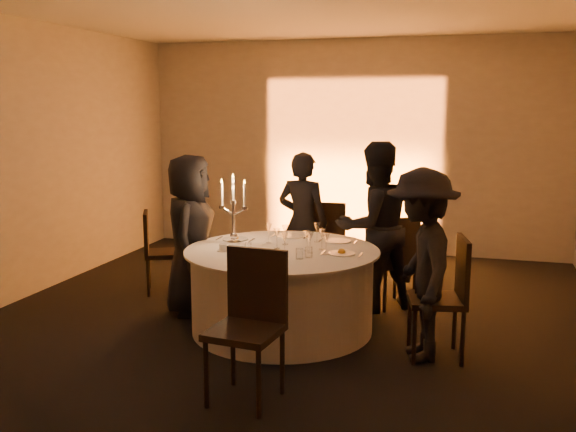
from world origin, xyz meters
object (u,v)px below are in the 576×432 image
(chair_right, at_px, (447,290))
(candelabra, at_px, (234,219))
(chair_left, at_px, (156,247))
(chair_back_left, at_px, (329,237))
(chair_front, at_px, (250,315))
(guest_right, at_px, (421,265))
(guest_left, at_px, (190,235))
(coffee_cup, at_px, (223,248))
(banquet_table, at_px, (282,290))
(guest_back_left, at_px, (303,223))
(chair_back_right, at_px, (395,256))
(guest_back_right, at_px, (374,227))

(chair_right, height_order, candelabra, candelabra)
(chair_left, bearing_deg, chair_back_left, -88.37)
(chair_front, bearing_deg, guest_right, 50.52)
(chair_front, bearing_deg, guest_left, 133.11)
(chair_back_left, distance_m, coffee_cup, 2.03)
(guest_left, height_order, guest_right, guest_left)
(banquet_table, xyz_separation_m, chair_back_left, (0.06, 1.73, 0.17))
(chair_back_left, bearing_deg, chair_right, 124.00)
(banquet_table, xyz_separation_m, chair_left, (-1.70, 0.78, 0.13))
(guest_back_left, height_order, candelabra, guest_back_left)
(chair_back_right, bearing_deg, guest_back_left, -56.11)
(chair_right, xyz_separation_m, candelabra, (-2.02, 0.38, 0.43))
(guest_right, bearing_deg, candelabra, -118.23)
(chair_front, xyz_separation_m, guest_back_left, (-0.32, 2.67, 0.18))
(chair_back_right, relative_size, candelabra, 1.42)
(chair_front, relative_size, guest_left, 0.67)
(guest_left, xyz_separation_m, candelabra, (0.51, -0.11, 0.20))
(guest_right, xyz_separation_m, candelabra, (-1.81, 0.45, 0.21))
(guest_back_left, bearing_deg, banquet_table, 102.34)
(chair_left, distance_m, coffee_cup, 1.58)
(chair_back_right, xyz_separation_m, guest_left, (-1.96, -0.74, 0.26))
(guest_right, relative_size, coffee_cup, 14.46)
(banquet_table, distance_m, coffee_cup, 0.68)
(chair_right, relative_size, candelabra, 1.50)
(guest_left, bearing_deg, guest_back_left, -52.74)
(candelabra, bearing_deg, guest_right, -13.86)
(chair_front, distance_m, guest_right, 1.55)
(chair_back_right, relative_size, guest_back_right, 0.56)
(chair_left, bearing_deg, chair_right, -134.71)
(chair_back_left, relative_size, guest_back_left, 0.62)
(chair_left, distance_m, chair_back_left, 2.00)
(banquet_table, xyz_separation_m, candelabra, (-0.52, 0.12, 0.62))
(banquet_table, relative_size, chair_left, 1.96)
(chair_right, height_order, chair_front, chair_front)
(guest_back_left, bearing_deg, coffee_cup, 82.30)
(chair_front, bearing_deg, chair_right, 47.15)
(banquet_table, height_order, chair_back_left, chair_back_left)
(guest_back_right, bearing_deg, guest_back_left, -65.74)
(chair_back_left, bearing_deg, candelabra, 68.36)
(chair_back_left, distance_m, guest_back_left, 0.55)
(chair_left, relative_size, guest_back_left, 0.58)
(chair_left, distance_m, guest_back_left, 1.66)
(chair_back_right, height_order, candelabra, candelabra)
(guest_back_left, relative_size, guest_right, 0.99)
(banquet_table, height_order, guest_right, guest_right)
(chair_left, height_order, guest_back_right, guest_back_right)
(chair_right, height_order, guest_left, guest_left)
(banquet_table, distance_m, guest_back_left, 1.34)
(chair_back_left, xyz_separation_m, guest_back_right, (0.66, -0.87, 0.32))
(coffee_cup, bearing_deg, chair_left, 140.45)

